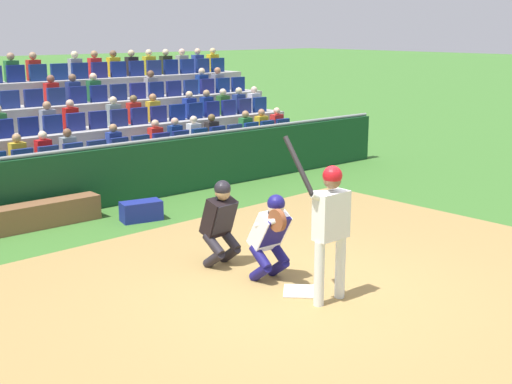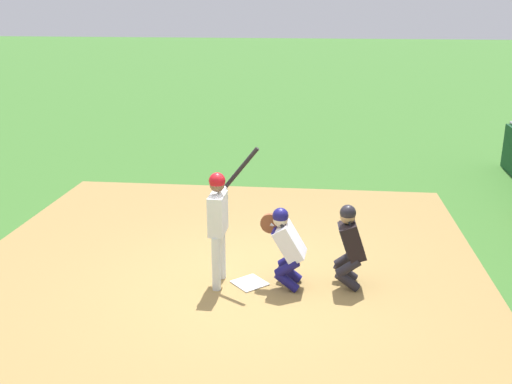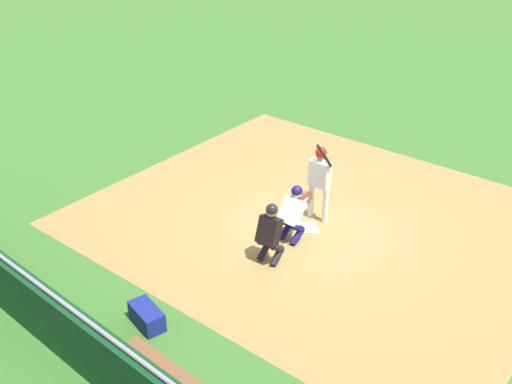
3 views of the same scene
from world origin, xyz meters
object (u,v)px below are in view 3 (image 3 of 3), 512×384
equipment_duffel_bag (147,316)px  catcher_crouching (294,210)px  home_plate_marker (307,228)px  home_plate_umpire (270,231)px  batter_at_plate (320,176)px

equipment_duffel_bag → catcher_crouching: bearing=98.4°
catcher_crouching → equipment_duffel_bag: size_ratio=1.75×
home_plate_marker → home_plate_umpire: bearing=-83.1°
catcher_crouching → home_plate_umpire: (0.14, -0.93, 0.01)m
catcher_crouching → batter_at_plate: bearing=94.8°
home_plate_marker → batter_at_plate: 1.17m
batter_at_plate → home_plate_umpire: batter_at_plate is taller
home_plate_marker → catcher_crouching: bearing=-86.3°
equipment_duffel_bag → home_plate_umpire: bearing=94.4°
home_plate_marker → batter_at_plate: (-0.05, 0.45, 1.08)m
home_plate_marker → equipment_duffel_bag: equipment_duffel_bag is taller
batter_at_plate → equipment_duffel_bag: bearing=-91.8°
catcher_crouching → equipment_duffel_bag: (-0.23, -3.77, -0.53)m
catcher_crouching → home_plate_umpire: bearing=-81.3°
home_plate_marker → equipment_duffel_bag: bearing=-92.6°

